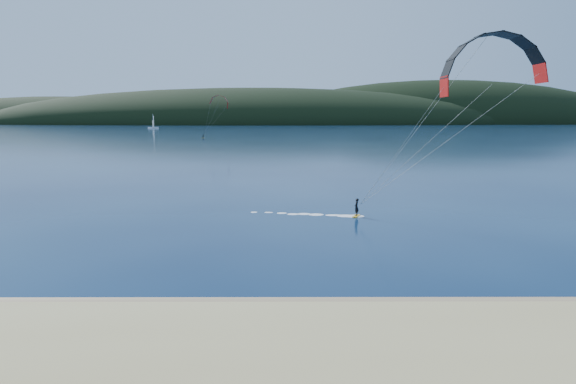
{
  "coord_description": "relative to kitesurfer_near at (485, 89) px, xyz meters",
  "views": [
    {
      "loc": [
        1.96,
        -17.58,
        9.36
      ],
      "look_at": [
        2.04,
        10.0,
        5.0
      ],
      "focal_mm": 29.25,
      "sensor_mm": 36.0,
      "label": 1
    }
  ],
  "objects": [
    {
      "name": "ground",
      "position": [
        -18.02,
        -21.01,
        -11.67
      ],
      "size": [
        1800.0,
        1800.0,
        0.0
      ],
      "primitive_type": "plane",
      "color": "#071636",
      "rests_on": "ground"
    },
    {
      "name": "wet_sand",
      "position": [
        -18.02,
        -16.51,
        -11.62
      ],
      "size": [
        220.0,
        2.5,
        0.1
      ],
      "color": "olive",
      "rests_on": "ground"
    },
    {
      "name": "headland",
      "position": [
        -17.39,
        724.27,
        -11.67
      ],
      "size": [
        1200.0,
        310.0,
        140.0
      ],
      "color": "black",
      "rests_on": "ground"
    },
    {
      "name": "kitesurfer_near",
      "position": [
        0.0,
        0.0,
        0.0
      ],
      "size": [
        24.7,
        8.73,
        15.76
      ],
      "color": "gold",
      "rests_on": "ground"
    },
    {
      "name": "kitesurfer_far",
      "position": [
        -47.31,
        180.67,
        3.65
      ],
      "size": [
        13.65,
        5.68,
        18.61
      ],
      "color": "gold",
      "rests_on": "ground"
    },
    {
      "name": "sailboat",
      "position": [
        -135.88,
        386.23,
        -10.69
      ],
      "size": [
        9.52,
        6.22,
        13.28
      ],
      "color": "white",
      "rests_on": "ground"
    }
  ]
}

